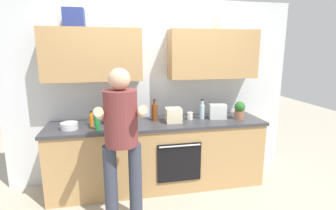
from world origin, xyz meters
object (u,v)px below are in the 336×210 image
Objects in this scene: cup_coffee at (190,116)px; knife_block at (112,116)px; bottle_soy at (133,111)px; bottle_juice at (91,119)px; bottle_water at (202,111)px; grocery_bag_rice at (173,115)px; bottle_soda at (97,121)px; mixing_bowl at (69,126)px; potted_herb at (240,110)px; bottle_vinegar at (155,112)px; person_standing at (121,135)px; grocery_bag_produce at (218,112)px.

cup_coffee is 1.05m from knife_block.
bottle_soy reaches higher than bottle_juice.
bottle_water reaches higher than grocery_bag_rice.
bottle_soy is (0.45, 0.40, 0.00)m from bottle_soda.
potted_herb is (2.22, 0.02, 0.09)m from mixing_bowl.
person_standing is at bearing -120.66° from bottle_vinegar.
bottle_juice is at bearing 112.56° from bottle_soda.
bottle_vinegar is at bearing 5.73° from knife_block.
bottle_water is 0.43m from grocery_bag_rice.
person_standing reaches higher than cup_coffee.
cup_coffee is at bearing -5.03° from bottle_vinegar.
bottle_soy is 0.31m from bottle_vinegar.
cup_coffee is at bearing 38.00° from person_standing.
bottle_soda is 1.28× the size of mixing_bowl.
bottle_water reaches higher than potted_herb.
bottle_water is 0.94× the size of bottle_vinegar.
bottle_water is at bearing 165.84° from potted_herb.
bottle_vinegar is 0.49m from cup_coffee.
knife_block is 1.22× the size of grocery_bag_produce.
grocery_bag_rice is (0.97, 0.16, -0.02)m from bottle_soda.
person_standing is at bearing -146.26° from bottle_water.
bottle_vinegar is at bearing 9.57° from mixing_bowl.
person_standing reaches higher than knife_block.
bottle_soy reaches higher than potted_herb.
bottle_juice is (-0.53, -0.20, -0.04)m from bottle_soy.
grocery_bag_rice is (0.80, -0.06, -0.02)m from knife_block.
bottle_vinegar is at bearing 172.22° from potted_herb.
person_standing is 8.20× the size of grocery_bag_rice.
cup_coffee is 0.26m from grocery_bag_rice.
mixing_bowl is at bearing -170.43° from bottle_vinegar.
bottle_soy reaches higher than grocery_bag_rice.
bottle_soy reaches higher than grocery_bag_produce.
bottle_soda is at bearing -16.86° from mixing_bowl.
grocery_bag_produce reaches higher than cup_coffee.
bottle_vinegar is (0.81, 0.09, 0.04)m from bottle_juice.
potted_herb is at bearing 3.71° from bottle_soda.
knife_block is at bearing -174.27° from bottle_vinegar.
grocery_bag_produce is at bearing 3.12° from mixing_bowl.
knife_block is 1.13× the size of potted_herb.
bottle_soy is 1.08× the size of knife_block.
grocery_bag_rice is at bearing 177.67° from potted_herb.
bottle_juice is 0.93× the size of mixing_bowl.
bottle_water is 1.21× the size of grocery_bag_produce.
knife_block is 1.44m from grocery_bag_produce.
bottle_water is 1.35× the size of grocery_bag_rice.
bottle_soda is 0.87× the size of bottle_soy.
person_standing is 0.85m from mixing_bowl.
bottle_water reaches higher than cup_coffee.
bottle_soda is 0.90× the size of bottle_vinegar.
bottle_soy is 1.46m from potted_herb.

